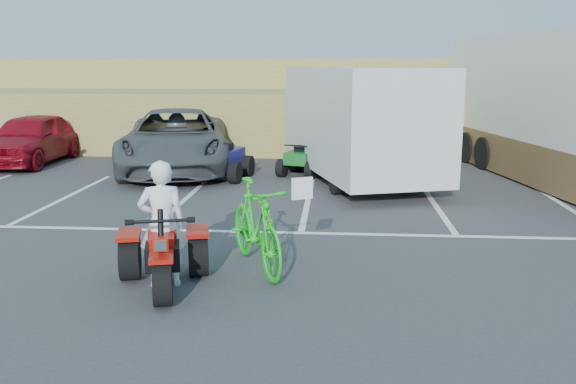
# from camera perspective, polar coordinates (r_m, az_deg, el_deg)

# --- Properties ---
(ground) EXTENTS (100.00, 100.00, 0.00)m
(ground) POSITION_cam_1_polar(r_m,az_deg,el_deg) (8.47, 0.30, -8.24)
(ground) COLOR #38383A
(ground) RESTS_ON ground
(parking_stripes) EXTENTS (28.00, 5.16, 0.01)m
(parking_stripes) POSITION_cam_1_polar(r_m,az_deg,el_deg) (12.35, 5.69, -1.82)
(parking_stripes) COLOR white
(parking_stripes) RESTS_ON ground
(grass_embankment) EXTENTS (40.00, 8.50, 3.10)m
(grass_embankment) POSITION_cam_1_polar(r_m,az_deg,el_deg) (23.47, 3.09, 8.19)
(grass_embankment) COLOR olive
(grass_embankment) RESTS_ON ground
(red_trike_atv) EXTENTS (1.61, 1.90, 1.07)m
(red_trike_atv) POSITION_cam_1_polar(r_m,az_deg,el_deg) (8.32, -11.48, -8.86)
(red_trike_atv) COLOR #9E1309
(red_trike_atv) RESTS_ON ground
(rider) EXTENTS (0.70, 0.55, 1.70)m
(rider) POSITION_cam_1_polar(r_m,az_deg,el_deg) (8.21, -11.70, -2.93)
(rider) COLOR white
(rider) RESTS_ON ground
(green_dirt_bike) EXTENTS (1.46, 2.20, 1.29)m
(green_dirt_bike) POSITION_cam_1_polar(r_m,az_deg,el_deg) (8.75, -3.02, -3.17)
(green_dirt_bike) COLOR #14BF19
(green_dirt_bike) RESTS_ON ground
(grey_pickup) EXTENTS (3.95, 6.53, 1.69)m
(grey_pickup) POSITION_cam_1_polar(r_m,az_deg,el_deg) (17.25, -10.42, 4.79)
(grey_pickup) COLOR #45484C
(grey_pickup) RESTS_ON ground
(red_car) EXTENTS (1.90, 4.44, 1.50)m
(red_car) POSITION_cam_1_polar(r_m,az_deg,el_deg) (19.78, -22.92, 4.64)
(red_car) COLOR maroon
(red_car) RESTS_ON ground
(cargo_trailer) EXTENTS (4.11, 6.53, 2.84)m
(cargo_trailer) POSITION_cam_1_polar(r_m,az_deg,el_deg) (15.51, 6.67, 6.68)
(cargo_trailer) COLOR silver
(cargo_trailer) RESTS_ON ground
(rv_motorhome) EXTENTS (4.37, 10.42, 3.64)m
(rv_motorhome) POSITION_cam_1_polar(r_m,az_deg,el_deg) (16.74, 24.87, 6.21)
(rv_motorhome) COLOR silver
(rv_motorhome) RESTS_ON ground
(quad_atv_blue) EXTENTS (1.43, 1.76, 1.04)m
(quad_atv_blue) POSITION_cam_1_polar(r_m,az_deg,el_deg) (15.89, -5.99, 1.23)
(quad_atv_blue) COLOR navy
(quad_atv_blue) RESTS_ON ground
(quad_atv_green) EXTENTS (1.38, 1.60, 0.88)m
(quad_atv_green) POSITION_cam_1_polar(r_m,az_deg,el_deg) (16.36, 1.35, 1.60)
(quad_atv_green) COLOR #155D21
(quad_atv_green) RESTS_ON ground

